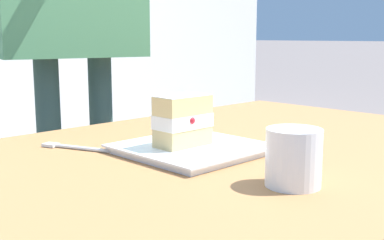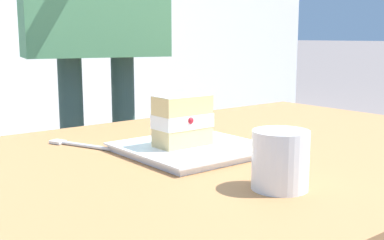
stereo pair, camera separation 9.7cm
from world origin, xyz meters
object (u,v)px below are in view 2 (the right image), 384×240
at_px(dessert_fork, 78,145).
at_px(cake_slice, 182,120).
at_px(dessert_plate, 192,149).
at_px(coffee_cup, 280,159).
at_px(patio_table, 248,192).

bearing_deg(dessert_fork, cake_slice, 126.23).
distance_m(dessert_plate, dessert_fork, 0.25).
bearing_deg(dessert_fork, coffee_cup, 103.64).
bearing_deg(dessert_plate, patio_table, 169.31).
xyz_separation_m(patio_table, dessert_plate, (0.13, -0.03, 0.11)).
bearing_deg(cake_slice, dessert_plate, 154.71).
xyz_separation_m(patio_table, cake_slice, (0.15, -0.03, 0.17)).
bearing_deg(coffee_cup, cake_slice, -94.96).
distance_m(cake_slice, dessert_fork, 0.24).
relative_size(dessert_plate, cake_slice, 2.30).
bearing_deg(patio_table, cake_slice, -12.51).
distance_m(cake_slice, coffee_cup, 0.28).
height_order(patio_table, coffee_cup, coffee_cup).
height_order(patio_table, dessert_plate, dessert_plate).
distance_m(dessert_plate, cake_slice, 0.06).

